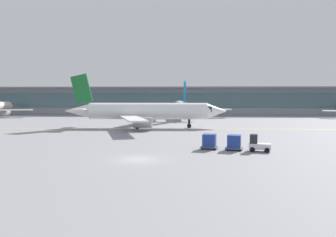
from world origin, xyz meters
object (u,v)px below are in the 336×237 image
at_px(taxiing_regional_jet, 146,112).
at_px(baggage_tug, 258,144).
at_px(gate_airplane_1, 181,107).
at_px(cargo_dolly_trailing, 209,141).
at_px(cargo_dolly_lead, 234,142).

distance_m(taxiing_regional_jet, baggage_tug, 33.14).
height_order(gate_airplane_1, cargo_dolly_trailing, gate_airplane_1).
relative_size(gate_airplane_1, cargo_dolly_trailing, 13.51).
bearing_deg(cargo_dolly_lead, cargo_dolly_trailing, 180.00).
bearing_deg(cargo_dolly_trailing, cargo_dolly_lead, -0.00).
xyz_separation_m(baggage_tug, cargo_dolly_lead, (-2.83, 0.68, 0.16)).
bearing_deg(cargo_dolly_lead, gate_airplane_1, 110.81).
distance_m(baggage_tug, cargo_dolly_lead, 2.92).
xyz_separation_m(taxiing_regional_jet, cargo_dolly_trailing, (11.42, -26.75, -2.35)).
height_order(baggage_tug, cargo_dolly_lead, baggage_tug).
xyz_separation_m(gate_airplane_1, baggage_tug, (10.37, -58.88, -2.35)).
height_order(taxiing_regional_jet, baggage_tug, taxiing_regional_jet).
height_order(taxiing_regional_jet, cargo_dolly_lead, taxiing_regional_jet).
relative_size(taxiing_regional_jet, cargo_dolly_lead, 14.19).
bearing_deg(gate_airplane_1, cargo_dolly_trailing, 179.70).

